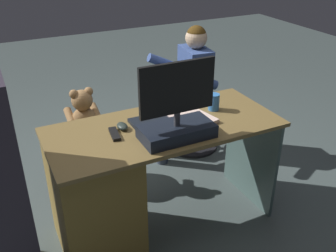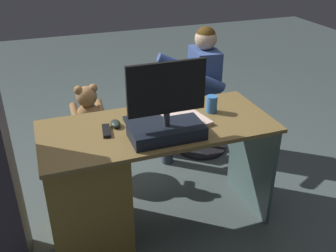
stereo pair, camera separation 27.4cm
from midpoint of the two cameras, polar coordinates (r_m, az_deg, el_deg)
ground_plane at (r=3.01m, az=-5.95°, el=-10.15°), size 10.00×10.00×0.00m
desk at (r=2.42m, az=-11.93°, el=-9.26°), size 1.42×0.63×0.76m
monitor at (r=2.14m, az=-2.33°, el=1.21°), size 0.44×0.22×0.45m
keyboard at (r=2.40m, az=-4.02°, el=1.14°), size 0.42×0.14×0.02m
computer_mouse at (r=2.31m, az=-10.18°, el=-0.13°), size 0.06×0.10×0.04m
cup at (r=2.50m, az=3.72°, el=3.50°), size 0.07×0.07×0.11m
tv_remote at (r=2.25m, az=-11.39°, el=-1.26°), size 0.06×0.15×0.02m
notebook_binder at (r=2.39m, az=-0.02°, el=1.21°), size 0.28×0.34×0.02m
office_chair_teddy at (r=3.10m, az=-14.26°, el=-4.03°), size 0.46×0.46×0.44m
teddy_bear at (r=2.95m, az=-15.09°, el=1.85°), size 0.25×0.25×0.36m
visitor_chair at (r=3.48m, az=1.54°, el=0.67°), size 0.46×0.46×0.44m
person at (r=3.27m, az=0.31°, el=6.44°), size 0.56×0.51×1.12m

